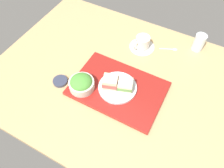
{
  "coord_description": "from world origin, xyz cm",
  "views": [
    {
      "loc": [
        26.75,
        -62.39,
        91.72
      ],
      "look_at": [
        -2.57,
        -7.73,
        5.0
      ],
      "focal_mm": 35.01,
      "sensor_mm": 36.0,
      "label": 1
    }
  ],
  "objects_px": {
    "salad_bowl": "(81,83)",
    "drinking_glass": "(199,42)",
    "small_sauce_dish": "(60,81)",
    "coffee_cup": "(142,43)",
    "teaspoon": "(172,49)",
    "sandwich_far": "(125,85)",
    "sandwich_plate": "(118,88)",
    "sandwich_near": "(110,82)"
  },
  "relations": [
    {
      "from": "small_sauce_dish",
      "to": "teaspoon",
      "type": "xyz_separation_m",
      "value": [
        0.44,
        0.5,
        -0.0
      ]
    },
    {
      "from": "sandwich_near",
      "to": "salad_bowl",
      "type": "relative_size",
      "value": 0.71
    },
    {
      "from": "sandwich_far",
      "to": "small_sauce_dish",
      "type": "xyz_separation_m",
      "value": [
        -0.32,
        -0.11,
        -0.05
      ]
    },
    {
      "from": "coffee_cup",
      "to": "teaspoon",
      "type": "distance_m",
      "value": 0.18
    },
    {
      "from": "coffee_cup",
      "to": "small_sauce_dish",
      "type": "relative_size",
      "value": 1.94
    },
    {
      "from": "sandwich_plate",
      "to": "salad_bowl",
      "type": "distance_m",
      "value": 0.18
    },
    {
      "from": "sandwich_near",
      "to": "teaspoon",
      "type": "bearing_deg",
      "value": 66.24
    },
    {
      "from": "sandwich_plate",
      "to": "small_sauce_dish",
      "type": "relative_size",
      "value": 2.53
    },
    {
      "from": "sandwich_near",
      "to": "salad_bowl",
      "type": "bearing_deg",
      "value": -151.72
    },
    {
      "from": "coffee_cup",
      "to": "sandwich_plate",
      "type": "bearing_deg",
      "value": -87.43
    },
    {
      "from": "teaspoon",
      "to": "drinking_glass",
      "type": "bearing_deg",
      "value": 30.35
    },
    {
      "from": "salad_bowl",
      "to": "sandwich_far",
      "type": "bearing_deg",
      "value": 24.7
    },
    {
      "from": "sandwich_far",
      "to": "coffee_cup",
      "type": "relative_size",
      "value": 0.61
    },
    {
      "from": "salad_bowl",
      "to": "drinking_glass",
      "type": "relative_size",
      "value": 1.26
    },
    {
      "from": "coffee_cup",
      "to": "sandwich_far",
      "type": "bearing_deg",
      "value": -81.28
    },
    {
      "from": "sandwich_near",
      "to": "drinking_glass",
      "type": "distance_m",
      "value": 0.58
    },
    {
      "from": "sandwich_far",
      "to": "teaspoon",
      "type": "bearing_deg",
      "value": 73.91
    },
    {
      "from": "sandwich_plate",
      "to": "sandwich_near",
      "type": "height_order",
      "value": "sandwich_near"
    },
    {
      "from": "drinking_glass",
      "to": "sandwich_near",
      "type": "bearing_deg",
      "value": -122.02
    },
    {
      "from": "drinking_glass",
      "to": "small_sauce_dish",
      "type": "distance_m",
      "value": 0.8
    },
    {
      "from": "sandwich_far",
      "to": "sandwich_near",
      "type": "bearing_deg",
      "value": -162.22
    },
    {
      "from": "sandwich_near",
      "to": "sandwich_plate",
      "type": "bearing_deg",
      "value": 17.78
    },
    {
      "from": "small_sauce_dish",
      "to": "teaspoon",
      "type": "relative_size",
      "value": 0.75
    },
    {
      "from": "small_sauce_dish",
      "to": "salad_bowl",
      "type": "bearing_deg",
      "value": 7.01
    },
    {
      "from": "sandwich_far",
      "to": "small_sauce_dish",
      "type": "distance_m",
      "value": 0.34
    },
    {
      "from": "sandwich_plate",
      "to": "sandwich_near",
      "type": "distance_m",
      "value": 0.05
    },
    {
      "from": "salad_bowl",
      "to": "drinking_glass",
      "type": "height_order",
      "value": "drinking_glass"
    },
    {
      "from": "sandwich_near",
      "to": "small_sauce_dish",
      "type": "height_order",
      "value": "sandwich_near"
    },
    {
      "from": "salad_bowl",
      "to": "coffee_cup",
      "type": "distance_m",
      "value": 0.44
    },
    {
      "from": "sandwich_near",
      "to": "salad_bowl",
      "type": "xyz_separation_m",
      "value": [
        -0.12,
        -0.07,
        -0.01
      ]
    },
    {
      "from": "coffee_cup",
      "to": "small_sauce_dish",
      "type": "height_order",
      "value": "coffee_cup"
    },
    {
      "from": "sandwich_far",
      "to": "coffee_cup",
      "type": "xyz_separation_m",
      "value": [
        -0.05,
        0.33,
        -0.02
      ]
    },
    {
      "from": "sandwich_far",
      "to": "sandwich_plate",
      "type": "bearing_deg",
      "value": -162.22
    },
    {
      "from": "sandwich_near",
      "to": "teaspoon",
      "type": "relative_size",
      "value": 0.89
    },
    {
      "from": "sandwich_plate",
      "to": "teaspoon",
      "type": "relative_size",
      "value": 1.91
    },
    {
      "from": "coffee_cup",
      "to": "drinking_glass",
      "type": "bearing_deg",
      "value": 26.07
    },
    {
      "from": "sandwich_plate",
      "to": "sandwich_near",
      "type": "xyz_separation_m",
      "value": [
        -0.03,
        -0.01,
        0.04
      ]
    },
    {
      "from": "teaspoon",
      "to": "salad_bowl",
      "type": "bearing_deg",
      "value": -122.47
    },
    {
      "from": "small_sauce_dish",
      "to": "teaspoon",
      "type": "height_order",
      "value": "small_sauce_dish"
    },
    {
      "from": "sandwich_plate",
      "to": "drinking_glass",
      "type": "xyz_separation_m",
      "value": [
        0.27,
        0.48,
        0.03
      ]
    },
    {
      "from": "sandwich_far",
      "to": "coffee_cup",
      "type": "bearing_deg",
      "value": 98.72
    },
    {
      "from": "salad_bowl",
      "to": "small_sauce_dish",
      "type": "relative_size",
      "value": 1.67
    }
  ]
}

